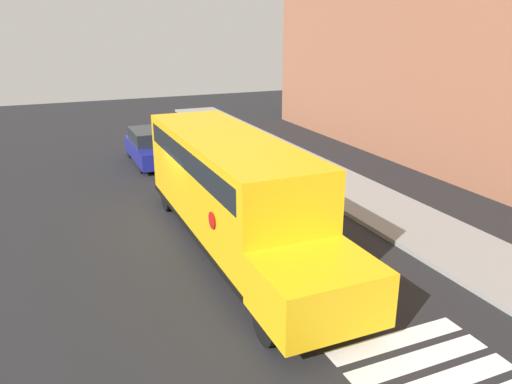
{
  "coord_description": "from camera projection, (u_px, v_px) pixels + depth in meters",
  "views": [
    {
      "loc": [
        14.8,
        -4.24,
        6.35
      ],
      "look_at": [
        2.48,
        1.08,
        1.78
      ],
      "focal_mm": 35.0,
      "sensor_mm": 36.0,
      "label": 1
    }
  ],
  "objects": [
    {
      "name": "building_backdrop",
      "position": [
        510.0,
        41.0,
        19.55
      ],
      "size": [
        32.0,
        4.0,
        11.33
      ],
      "color": "#935B42",
      "rests_on": "ground"
    },
    {
      "name": "sidewalk_strip",
      "position": [
        361.0,
        197.0,
        18.91
      ],
      "size": [
        44.0,
        3.0,
        0.15
      ],
      "color": "gray",
      "rests_on": "ground"
    },
    {
      "name": "ground_plane",
      "position": [
        197.0,
        225.0,
        16.5
      ],
      "size": [
        60.0,
        60.0,
        0.0
      ],
      "primitive_type": "plane",
      "color": "black"
    },
    {
      "name": "parked_car",
      "position": [
        152.0,
        147.0,
        23.61
      ],
      "size": [
        4.47,
        1.89,
        1.56
      ],
      "color": "navy",
      "rests_on": "ground"
    },
    {
      "name": "school_bus",
      "position": [
        232.0,
        186.0,
        14.51
      ],
      "size": [
        10.84,
        2.57,
        3.23
      ],
      "color": "yellow",
      "rests_on": "ground"
    }
  ]
}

